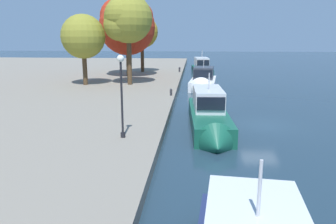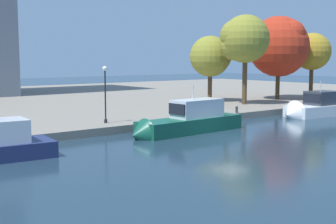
# 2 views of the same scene
# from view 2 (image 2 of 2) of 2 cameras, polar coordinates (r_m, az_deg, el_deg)

# --- Properties ---
(ground_plane) EXTENTS (220.00, 220.00, 0.00)m
(ground_plane) POSITION_cam_2_polar(r_m,az_deg,el_deg) (34.37, 7.93, -3.20)
(ground_plane) COLOR #1E3342
(dock_promenade) EXTENTS (120.00, 55.00, 0.62)m
(dock_promenade) POSITION_cam_2_polar(r_m,az_deg,el_deg) (62.85, -15.08, 1.39)
(dock_promenade) COLOR gray
(dock_promenade) RESTS_ON ground_plane
(motor_yacht_2) EXTENTS (10.66, 2.91, 4.57)m
(motor_yacht_2) POSITION_cam_2_polar(r_m,az_deg,el_deg) (36.18, 2.32, -1.48)
(motor_yacht_2) COLOR #14513D
(motor_yacht_2) RESTS_ON ground_plane
(motor_yacht_3) EXTENTS (8.66, 3.57, 4.60)m
(motor_yacht_3) POSITION_cam_2_polar(r_m,az_deg,el_deg) (49.07, 17.84, 0.35)
(motor_yacht_3) COLOR white
(motor_yacht_3) RESTS_ON ground_plane
(mooring_bollard_0) EXTENTS (0.25, 0.25, 0.67)m
(mooring_bollard_0) POSITION_cam_2_polar(r_m,az_deg,el_deg) (44.75, 8.56, 0.35)
(mooring_bollard_0) COLOR #2D2D33
(mooring_bollard_0) RESTS_ON dock_promenade
(lamp_post) EXTENTS (0.39, 0.39, 4.63)m
(lamp_post) POSITION_cam_2_polar(r_m,az_deg,el_deg) (37.46, -7.84, 2.90)
(lamp_post) COLOR black
(lamp_post) RESTS_ON dock_promenade
(tree_0) EXTENTS (5.47, 5.47, 10.20)m
(tree_0) POSITION_cam_2_polar(r_m,az_deg,el_deg) (53.16, 9.21, 8.91)
(tree_0) COLOR #4C3823
(tree_0) RESTS_ON dock_promenade
(tree_2) EXTENTS (4.95, 4.95, 8.63)m
(tree_2) POSITION_cam_2_polar(r_m,az_deg,el_deg) (64.24, 17.51, 7.03)
(tree_2) COLOR #4C3823
(tree_2) RESTS_ON dock_promenade
(tree_4) EXTENTS (7.72, 7.92, 10.77)m
(tree_4) POSITION_cam_2_polar(r_m,az_deg,el_deg) (60.90, 13.67, 8.32)
(tree_4) COLOR #4C3823
(tree_4) RESTS_ON dock_promenade
(tree_5) EXTENTS (5.07, 4.99, 8.00)m
(tree_5) POSITION_cam_2_polar(r_m,az_deg,el_deg) (56.28, 5.47, 6.88)
(tree_5) COLOR #4C3823
(tree_5) RESTS_ON dock_promenade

